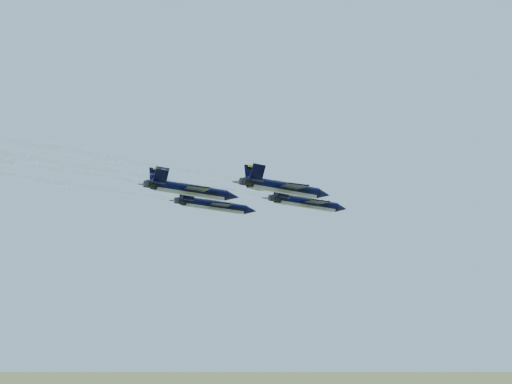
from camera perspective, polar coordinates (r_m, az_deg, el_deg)
The scene contains 4 objects.
jet_lead at distance 107.41m, azimuth 4.21°, elevation -0.89°, with size 10.65×14.48×3.18m.
jet_left at distance 109.74m, azimuth -3.24°, elevation -1.09°, with size 10.65×14.48×3.18m.
jet_right at distance 94.32m, azimuth 2.38°, elevation 0.33°, with size 10.65×14.48×3.18m.
jet_slot at distance 96.39m, azimuth -5.15°, elevation 0.14°, with size 10.65×14.48×3.18m.
Camera 1 is at (52.90, -81.43, 80.56)m, focal length 50.00 mm.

